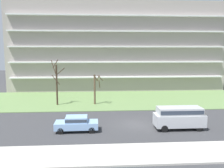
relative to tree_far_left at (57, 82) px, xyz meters
The scene contains 8 objects.
ground 15.01m from the tree_far_left, 44.30° to the right, with size 160.00×160.00×0.00m, color #38383A.
sidewalk_curb_near 21.25m from the tree_far_left, 60.14° to the right, with size 80.00×4.00×0.15m, color #BCB7AD.
grass_lawn_strip 11.65m from the tree_far_left, 20.06° to the left, with size 80.00×16.00×0.08m, color #66844C.
apartment_building 21.47m from the tree_far_left, 59.77° to the left, with size 44.55×13.17×18.15m.
tree_far_left is the anchor object (origin of this frame).
tree_left 5.91m from the tree_far_left, ahead, with size 1.59×2.14×4.72m.
van_silver_near_left 19.18m from the tree_far_left, 39.74° to the right, with size 5.20×2.01×2.36m.
sedan_blue_center_left 13.06m from the tree_far_left, 72.31° to the right, with size 4.42×1.84×1.57m.
Camera 1 is at (-4.51, -25.90, 8.18)m, focal length 38.22 mm.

